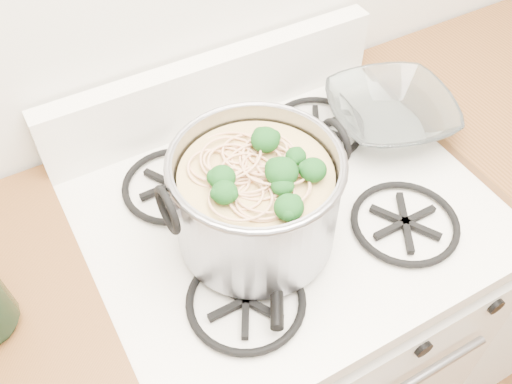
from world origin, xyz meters
name	(u,v)px	position (x,y,z in m)	size (l,w,h in m)	color
gas_range	(279,324)	(0.00, 1.26, 0.44)	(0.76, 0.66, 0.92)	white
stock_pot	(256,199)	(-0.09, 1.22, 1.02)	(0.32, 0.29, 0.20)	gray
spatula	(276,205)	(-0.03, 1.25, 0.94)	(0.29, 0.31, 0.02)	black
glass_bowl	(388,119)	(0.30, 1.34, 0.94)	(0.11, 0.11, 0.03)	white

